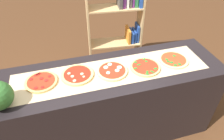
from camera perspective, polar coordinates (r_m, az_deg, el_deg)
ground_plane at (r=2.67m, az=-0.00°, el=-16.17°), size 12.00×12.00×0.00m
counter at (r=2.30m, az=-0.00°, el=-9.50°), size 2.21×0.66×0.94m
parchment_paper at (r=1.97m, az=-0.00°, el=-0.43°), size 1.85×0.41×0.00m
pizza_pepperoni_0 at (r=1.95m, az=-18.88°, el=-3.04°), size 0.29×0.29×0.03m
pizza_mushroom_1 at (r=1.94m, az=-9.49°, el=-1.27°), size 0.30×0.30×0.03m
pizza_mozzarella_2 at (r=1.96m, az=0.05°, el=-0.23°), size 0.29×0.29×0.03m
pizza_spinach_3 at (r=2.03m, az=9.10°, el=0.82°), size 0.29×0.29×0.03m
pizza_spinach_4 at (r=2.20m, az=16.53°, el=2.71°), size 0.30×0.30×0.02m
bookshelf at (r=3.06m, az=2.45°, el=11.00°), size 0.79×0.37×1.65m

